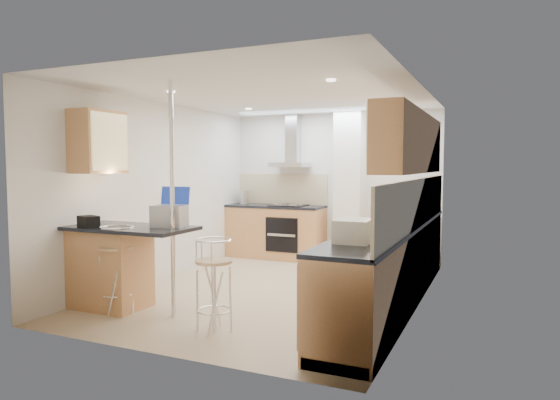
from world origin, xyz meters
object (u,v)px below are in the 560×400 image
at_px(microwave, 403,207).
at_px(bread_bin, 354,231).
at_px(bar_stool_near, 117,269).
at_px(bar_stool_end, 214,285).
at_px(laptop, 169,216).

xyz_separation_m(microwave, bread_bin, (-0.06, -2.12, -0.06)).
distance_m(microwave, bar_stool_near, 3.56).
bearing_deg(microwave, bar_stool_end, 155.36).
bearing_deg(microwave, bread_bin, -176.40).
distance_m(bar_stool_end, bread_bin, 1.46).
height_order(bar_stool_near, bar_stool_end, bar_stool_near).
xyz_separation_m(microwave, bar_stool_near, (-2.66, -2.30, -0.60)).
relative_size(microwave, bread_bin, 1.46).
height_order(microwave, bread_bin, microwave).
relative_size(microwave, bar_stool_near, 0.60).
height_order(microwave, bar_stool_end, microwave).
relative_size(laptop, bar_stool_near, 0.36).
distance_m(microwave, bread_bin, 2.13).
bearing_deg(bread_bin, bar_stool_near, -177.80).
relative_size(laptop, bread_bin, 0.88).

